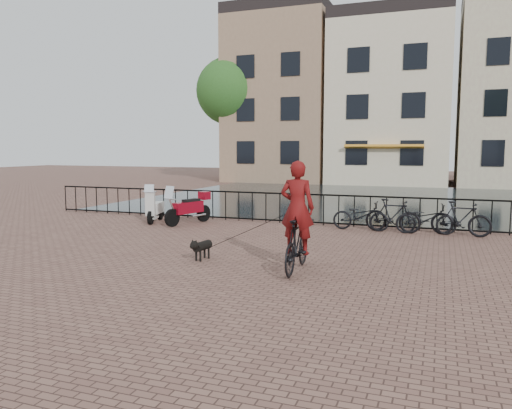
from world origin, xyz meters
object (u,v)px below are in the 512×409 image
(cyclist, at_px, (297,223))
(dog, at_px, (202,249))
(scooter, at_px, (155,202))
(motorcycle, at_px, (188,204))

(cyclist, relative_size, dog, 3.43)
(cyclist, distance_m, scooter, 8.11)
(motorcycle, xyz_separation_m, scooter, (-1.28, 0.03, 0.01))
(dog, xyz_separation_m, scooter, (-4.11, 4.66, 0.43))
(dog, distance_m, scooter, 6.23)
(dog, bearing_deg, motorcycle, 128.68)
(dog, height_order, motorcycle, motorcycle)
(motorcycle, height_order, scooter, scooter)
(dog, distance_m, motorcycle, 5.45)
(cyclist, distance_m, dog, 2.44)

